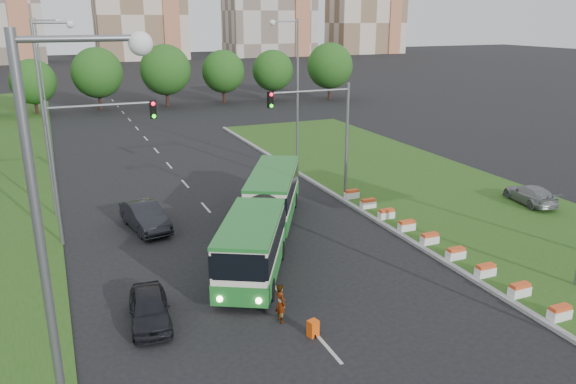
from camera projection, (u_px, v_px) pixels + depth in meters
name	position (u px, v px, depth m)	size (l,w,h in m)	color
ground	(328.00, 272.00, 27.88)	(360.00, 360.00, 0.00)	black
grass_median	(441.00, 195.00, 39.72)	(14.00, 60.00, 0.15)	#274E16
median_kerb	(355.00, 207.00, 37.13)	(0.30, 60.00, 0.18)	gray
lane_markings	(179.00, 177.00, 44.33)	(0.20, 100.00, 0.01)	#ACABA5
flower_planters	(430.00, 238.00, 30.94)	(1.10, 18.10, 0.60)	white
traffic_mast_median	(326.00, 125.00, 36.84)	(5.76, 0.32, 8.00)	slate
traffic_mast_left	(83.00, 148.00, 30.32)	(5.76, 0.32, 8.00)	slate
street_lamps	(210.00, 123.00, 33.75)	(36.00, 60.00, 12.00)	slate
tree_line	(215.00, 73.00, 78.57)	(120.00, 8.00, 9.00)	#1C4B14
articulated_bus	(258.00, 215.00, 31.04)	(2.53, 16.22, 2.67)	white
car_left_near	(149.00, 308.00, 23.09)	(1.60, 3.97, 1.35)	black
car_left_far	(145.00, 216.00, 33.31)	(1.69, 4.86, 1.60)	black
car_median	(530.00, 194.00, 37.52)	(1.75, 4.31, 1.25)	gray
pedestrian	(281.00, 303.00, 23.16)	(0.62, 0.41, 1.69)	gray
shopping_trolley	(313.00, 328.00, 22.24)	(0.40, 0.42, 0.69)	#ED500C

